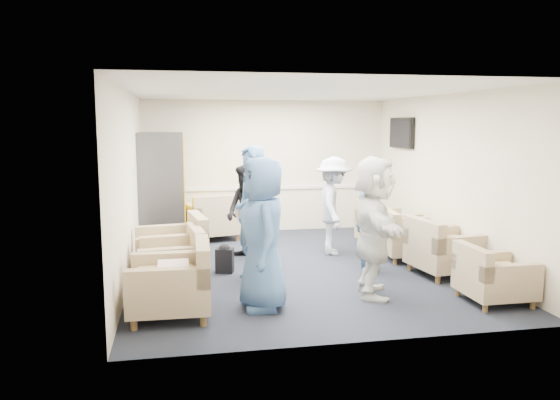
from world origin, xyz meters
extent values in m
plane|color=black|center=(0.00, 0.00, 0.00)|extent=(6.00, 6.00, 0.00)
plane|color=silver|center=(0.00, 0.00, 2.70)|extent=(6.00, 6.00, 0.00)
cube|color=beige|center=(0.00, 3.00, 1.35)|extent=(5.00, 0.02, 2.70)
cube|color=beige|center=(0.00, -3.00, 1.35)|extent=(5.00, 0.02, 2.70)
cube|color=beige|center=(-2.50, 0.00, 1.35)|extent=(0.02, 6.00, 2.70)
cube|color=beige|center=(2.50, 0.00, 1.35)|extent=(0.02, 6.00, 2.70)
cube|color=silver|center=(0.00, 2.98, 0.90)|extent=(4.98, 0.04, 0.06)
cube|color=black|center=(2.44, 1.80, 2.05)|extent=(0.07, 1.00, 0.58)
cube|color=black|center=(2.40, 1.80, 2.05)|extent=(0.01, 0.92, 0.50)
cube|color=#4F4F57|center=(2.48, 1.80, 1.90)|extent=(0.04, 0.10, 0.25)
cube|color=#998262|center=(-1.93, -1.86, 0.28)|extent=(0.95, 0.95, 0.30)
cube|color=tan|center=(-1.93, -1.86, 0.49)|extent=(0.66, 0.62, 0.11)
cube|color=#998262|center=(-1.54, -1.87, 0.65)|extent=(0.18, 0.93, 0.44)
cube|color=#998262|center=(-1.94, -0.71, 0.27)|extent=(0.96, 0.96, 0.29)
cube|color=tan|center=(-1.94, -0.71, 0.46)|extent=(0.66, 0.63, 0.10)
cube|color=#998262|center=(-1.57, -0.67, 0.61)|extent=(0.24, 0.88, 0.41)
cube|color=#998262|center=(-1.92, -0.14, 0.29)|extent=(1.07, 1.07, 0.31)
cube|color=tan|center=(-1.92, -0.14, 0.50)|extent=(0.74, 0.70, 0.11)
cube|color=#998262|center=(-1.53, -0.08, 0.67)|extent=(0.29, 0.96, 0.45)
cube|color=#998262|center=(2.07, -2.10, 0.24)|extent=(0.78, 0.78, 0.26)
cube|color=tan|center=(2.07, -2.10, 0.41)|extent=(0.54, 0.51, 0.09)
cube|color=#998262|center=(1.75, -2.10, 0.55)|extent=(0.13, 0.78, 0.37)
cube|color=#998262|center=(2.07, -0.81, 0.28)|extent=(1.01, 1.01, 0.30)
cube|color=tan|center=(2.07, -0.81, 0.48)|extent=(0.69, 0.66, 0.11)
cube|color=#998262|center=(1.70, -0.86, 0.63)|extent=(0.26, 0.91, 0.42)
cube|color=#998262|center=(1.95, 0.18, 0.27)|extent=(0.95, 0.95, 0.29)
cube|color=tan|center=(1.95, 0.18, 0.46)|extent=(0.65, 0.62, 0.10)
cube|color=#998262|center=(1.59, 0.21, 0.61)|extent=(0.23, 0.88, 0.41)
cube|color=#998262|center=(1.91, 1.05, 0.27)|extent=(0.99, 0.99, 0.30)
cube|color=tan|center=(1.91, 1.05, 0.47)|extent=(0.68, 0.65, 0.11)
cube|color=#998262|center=(1.54, 1.01, 0.63)|extent=(0.25, 0.91, 0.42)
cube|color=#998262|center=(-1.17, 2.40, 0.29)|extent=(1.13, 1.13, 0.31)
cube|color=tan|center=(-1.17, 2.40, 0.50)|extent=(0.74, 0.78, 0.11)
cube|color=#998262|center=(-1.08, 2.01, 0.67)|extent=(0.96, 0.36, 0.45)
cube|color=#4F4F57|center=(-2.10, 2.16, 1.03)|extent=(0.82, 0.98, 2.07)
cube|color=#FF9405|center=(-1.68, 2.16, 1.14)|extent=(0.02, 0.83, 1.65)
cube|color=black|center=(-1.68, 2.16, 0.27)|extent=(0.02, 0.49, 0.13)
cube|color=black|center=(-1.14, -0.09, 0.18)|extent=(0.30, 0.25, 0.37)
sphere|color=black|center=(-1.14, -0.09, 0.35)|extent=(0.18, 0.18, 0.18)
cube|color=silver|center=(-1.88, -1.86, 0.56)|extent=(0.36, 0.47, 0.14)
imported|color=#41659C|center=(-0.82, -1.77, 0.92)|extent=(0.63, 0.93, 1.85)
imported|color=#41659C|center=(-0.79, -0.55, 0.96)|extent=(0.58, 0.78, 1.93)
imported|color=black|center=(-0.71, 0.62, 0.79)|extent=(0.89, 0.96, 1.57)
imported|color=silver|center=(0.80, 0.75, 0.84)|extent=(0.84, 1.19, 1.67)
imported|color=#41659C|center=(1.00, -0.39, 0.76)|extent=(0.69, 0.96, 1.51)
imported|color=silver|center=(0.67, -1.54, 0.91)|extent=(0.93, 1.77, 1.83)
camera|label=1|loc=(-1.81, -8.10, 2.23)|focal=35.00mm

